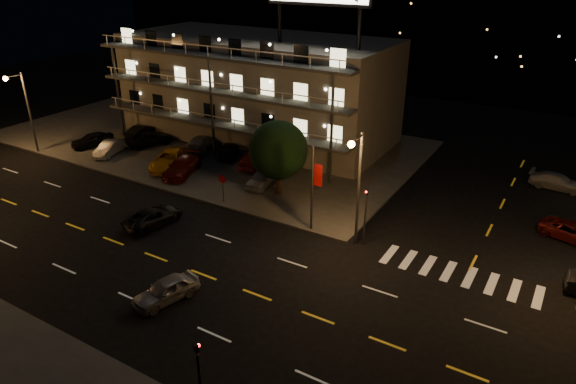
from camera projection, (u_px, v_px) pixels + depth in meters
The scene contains 24 objects.
ground at pixel (179, 266), 32.65m from camera, with size 140.00×140.00×0.00m, color black.
curb_nw at pixel (207, 139), 54.70m from camera, with size 44.00×24.00×0.15m, color #383836.
motel at pixel (258, 87), 53.60m from camera, with size 28.00×13.80×18.10m.
streetlight_nw at pixel (24, 105), 48.85m from camera, with size 0.44×1.92×8.00m.
streetlight_nc at pixel (357, 179), 32.76m from camera, with size 0.44×1.92×8.00m.
signal_nw at pixel (365, 211), 33.98m from camera, with size 0.20×0.27×4.60m.
signal_sw at pixel (199, 375), 20.76m from camera, with size 0.20×0.27×4.60m.
banner_north at pixel (313, 187), 35.36m from camera, with size 0.83×0.16×6.40m.
stop_sign at pixel (223, 184), 39.99m from camera, with size 0.91×0.11×2.61m.
tree at pixel (278, 152), 40.61m from camera, with size 4.90×4.72×6.17m.
lot_car_0 at pixel (92, 140), 52.19m from camera, with size 1.70×4.22×1.44m, color black.
lot_car_1 at pixel (109, 148), 50.00m from camera, with size 1.38×3.97×1.31m, color #9B9CA1.
lot_car_2 at pixel (170, 159), 46.99m from camera, with size 2.55×5.52×1.53m, color orange.
lot_car_3 at pixel (182, 167), 45.53m from camera, with size 2.05×5.04×1.46m, color #58100C.
lot_car_4 at pixel (262, 178), 43.34m from camera, with size 1.57×3.91×1.33m, color #9B9CA1.
lot_car_5 at pixel (143, 131), 54.76m from camera, with size 1.45×4.16×1.37m, color black.
lot_car_6 at pixel (150, 138), 52.74m from camera, with size 2.14×4.65×1.29m, color black.
lot_car_7 at pixel (202, 143), 51.16m from camera, with size 2.12×5.20×1.51m, color #9B9CA1.
lot_car_8 at pixel (230, 150), 49.54m from camera, with size 1.68×4.18×1.42m, color black.
lot_car_9 at pixel (255, 160), 47.07m from camera, with size 1.47×4.20×1.38m, color #58100C.
side_car_1 at pixel (573, 232), 35.37m from camera, with size 2.02×4.38×1.22m, color #58100C.
side_car_2 at pixel (557, 182), 43.11m from camera, with size 1.81×4.44×1.29m, color #9B9CA1.
road_car_east at pixel (166, 290), 29.17m from camera, with size 1.58×3.92×1.33m, color #9B9CA1.
road_car_west at pixel (153, 216), 37.42m from camera, with size 2.09×4.54×1.26m, color black.
Camera 1 is at (20.16, -20.11, 18.04)m, focal length 32.00 mm.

